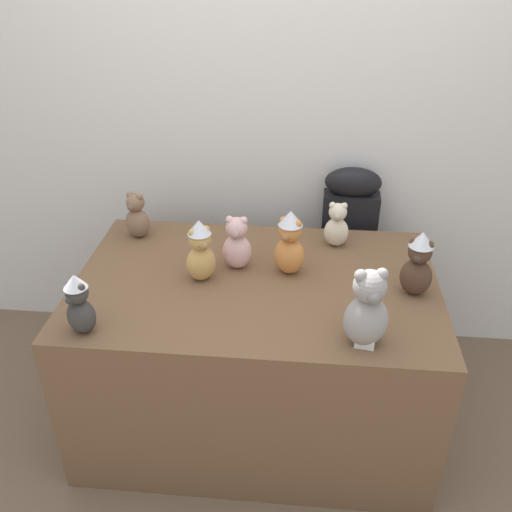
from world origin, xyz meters
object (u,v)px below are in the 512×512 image
at_px(teddy_bear_mocha, 137,216).
at_px(teddy_bear_cream, 337,226).
at_px(display_table, 256,352).
at_px(teddy_bear_blush, 237,244).
at_px(teddy_bear_ash, 367,310).
at_px(teddy_bear_cocoa, 418,264).
at_px(instrument_case, 346,260).
at_px(teddy_bear_charcoal, 79,304).
at_px(teddy_bear_honey, 200,251).
at_px(teddy_bear_ginger, 290,243).

relative_size(teddy_bear_mocha, teddy_bear_cream, 1.04).
height_order(display_table, teddy_bear_blush, teddy_bear_blush).
height_order(teddy_bear_ash, teddy_bear_cocoa, teddy_bear_ash).
xyz_separation_m(instrument_case, teddy_bear_ash, (-0.00, -0.99, 0.39)).
bearing_deg(teddy_bear_charcoal, teddy_bear_ash, 26.32).
bearing_deg(teddy_bear_honey, display_table, -30.59).
xyz_separation_m(display_table, teddy_bear_cocoa, (0.65, -0.03, 0.53)).
height_order(display_table, instrument_case, instrument_case).
xyz_separation_m(teddy_bear_charcoal, teddy_bear_blush, (0.51, 0.50, -0.01)).
bearing_deg(instrument_case, teddy_bear_cream, -104.37).
height_order(display_table, teddy_bear_mocha, teddy_bear_mocha).
xyz_separation_m(teddy_bear_ash, teddy_bear_cream, (-0.08, 0.70, -0.04)).
bearing_deg(teddy_bear_charcoal, teddy_bear_blush, 68.97).
bearing_deg(teddy_bear_blush, teddy_bear_cream, 29.24).
xyz_separation_m(teddy_bear_mocha, teddy_bear_charcoal, (-0.00, -0.73, 0.01)).
bearing_deg(teddy_bear_ash, teddy_bear_cream, 84.47).
bearing_deg(instrument_case, teddy_bear_ginger, -116.32).
height_order(teddy_bear_ash, teddy_bear_cream, teddy_bear_ash).
bearing_deg(teddy_bear_ash, teddy_bear_ginger, 110.71).
relative_size(teddy_bear_cocoa, teddy_bear_charcoal, 1.14).
xyz_separation_m(teddy_bear_mocha, teddy_bear_cream, (0.94, 0.00, -0.00)).
relative_size(teddy_bear_ash, teddy_bear_blush, 1.26).
relative_size(display_table, teddy_bear_mocha, 6.68).
xyz_separation_m(teddy_bear_ash, teddy_bear_honey, (-0.65, 0.36, -0.01)).
bearing_deg(teddy_bear_charcoal, teddy_bear_mocha, 114.29).
relative_size(instrument_case, teddy_bear_ash, 3.41).
bearing_deg(teddy_bear_cocoa, instrument_case, 127.68).
bearing_deg(teddy_bear_ash, teddy_bear_charcoal, 169.63).
bearing_deg(teddy_bear_honey, teddy_bear_cream, -1.66).
height_order(teddy_bear_mocha, teddy_bear_charcoal, teddy_bear_charcoal).
height_order(teddy_bear_ash, teddy_bear_honey, teddy_bear_ash).
relative_size(display_table, teddy_bear_charcoal, 6.20).
xyz_separation_m(teddy_bear_mocha, teddy_bear_blush, (0.51, -0.23, 0.01)).
xyz_separation_m(teddy_bear_honey, teddy_bear_cream, (0.57, 0.34, -0.03)).
distance_m(teddy_bear_cream, teddy_bear_blush, 0.49).
distance_m(teddy_bear_cocoa, teddy_bear_blush, 0.75).
bearing_deg(teddy_bear_charcoal, instrument_case, 69.52).
bearing_deg(teddy_bear_blush, instrument_case, 46.17).
distance_m(display_table, teddy_bear_mocha, 0.85).
bearing_deg(teddy_bear_ash, teddy_bear_cocoa, 44.04).
bearing_deg(teddy_bear_blush, teddy_bear_honey, -140.94).
xyz_separation_m(instrument_case, teddy_bear_charcoal, (-1.02, -1.02, 0.37)).
bearing_deg(teddy_bear_cocoa, teddy_bear_mocha, -177.47).
height_order(teddy_bear_cocoa, teddy_bear_cream, teddy_bear_cocoa).
distance_m(teddy_bear_ash, teddy_bear_blush, 0.69).
xyz_separation_m(instrument_case, teddy_bear_cocoa, (0.22, -0.66, 0.39)).
height_order(instrument_case, teddy_bear_blush, instrument_case).
bearing_deg(teddy_bear_cream, teddy_bear_honey, -147.04).
bearing_deg(teddy_bear_charcoal, teddy_bear_honey, 70.92).
height_order(teddy_bear_ash, teddy_bear_ginger, teddy_bear_ash).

